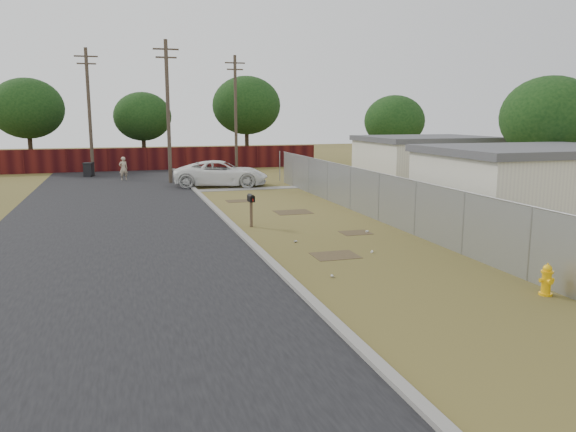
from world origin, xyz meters
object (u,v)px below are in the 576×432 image
object	(u,v)px
fire_hydrant	(547,280)
pickup_truck	(221,173)
pedestrian	(123,169)
trash_bin	(89,169)
mailbox	(251,201)

from	to	relation	value
fire_hydrant	pickup_truck	world-z (taller)	pickup_truck
pedestrian	trash_bin	bearing A→B (deg)	-66.57
pickup_truck	fire_hydrant	bearing A→B (deg)	-157.07
pedestrian	trash_bin	distance (m)	3.85
fire_hydrant	mailbox	distance (m)	11.55
pickup_truck	trash_bin	distance (m)	11.51
fire_hydrant	pedestrian	world-z (taller)	pedestrian
pickup_truck	trash_bin	bearing A→B (deg)	58.52
fire_hydrant	trash_bin	world-z (taller)	trash_bin
mailbox	trash_bin	bearing A→B (deg)	108.22
fire_hydrant	trash_bin	distance (m)	33.80
pickup_truck	trash_bin	world-z (taller)	pickup_truck
fire_hydrant	trash_bin	bearing A→B (deg)	110.72
pickup_truck	mailbox	bearing A→B (deg)	-171.34
pickup_truck	pedestrian	xyz separation A→B (m)	(-5.76, 5.13, -0.00)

